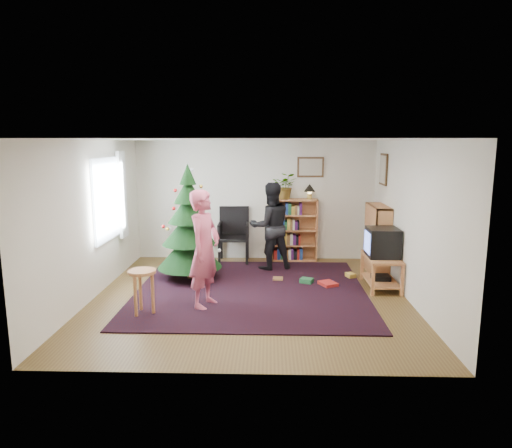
{
  "coord_description": "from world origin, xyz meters",
  "views": [
    {
      "loc": [
        0.3,
        -7.04,
        2.46
      ],
      "look_at": [
        0.08,
        0.52,
        1.1
      ],
      "focal_mm": 32.0,
      "sensor_mm": 36.0,
      "label": 1
    }
  ],
  "objects_px": {
    "bookshelf_right": "(377,239)",
    "crt_tv": "(382,242)",
    "christmas_tree": "(189,232)",
    "person_by_chair": "(271,226)",
    "armchair": "(234,232)",
    "stool": "(142,280)",
    "person_standing": "(205,249)",
    "picture_right": "(384,169)",
    "potted_plant": "(285,186)",
    "picture_back": "(311,167)",
    "bookshelf_back": "(294,229)",
    "tv_stand": "(381,269)",
    "table_lamp": "(310,189)"
  },
  "relations": [
    {
      "from": "picture_right",
      "to": "table_lamp",
      "type": "bearing_deg",
      "value": 156.34
    },
    {
      "from": "armchair",
      "to": "table_lamp",
      "type": "bearing_deg",
      "value": 0.81
    },
    {
      "from": "christmas_tree",
      "to": "bookshelf_right",
      "type": "xyz_separation_m",
      "value": [
        3.47,
        0.49,
        -0.21
      ]
    },
    {
      "from": "bookshelf_right",
      "to": "person_standing",
      "type": "height_order",
      "value": "person_standing"
    },
    {
      "from": "bookshelf_back",
      "to": "potted_plant",
      "type": "bearing_deg",
      "value": 180.0
    },
    {
      "from": "bookshelf_right",
      "to": "stool",
      "type": "bearing_deg",
      "value": 120.18
    },
    {
      "from": "person_by_chair",
      "to": "armchair",
      "type": "bearing_deg",
      "value": -56.45
    },
    {
      "from": "picture_right",
      "to": "person_standing",
      "type": "height_order",
      "value": "picture_right"
    },
    {
      "from": "crt_tv",
      "to": "person_standing",
      "type": "xyz_separation_m",
      "value": [
        -2.88,
        -1.0,
        0.1
      ]
    },
    {
      "from": "crt_tv",
      "to": "potted_plant",
      "type": "distance_m",
      "value": 2.52
    },
    {
      "from": "tv_stand",
      "to": "table_lamp",
      "type": "distance_m",
      "value": 2.41
    },
    {
      "from": "stool",
      "to": "person_standing",
      "type": "distance_m",
      "value": 1.0
    },
    {
      "from": "christmas_tree",
      "to": "person_by_chair",
      "type": "relative_size",
      "value": 1.23
    },
    {
      "from": "crt_tv",
      "to": "person_by_chair",
      "type": "height_order",
      "value": "person_by_chair"
    },
    {
      "from": "crt_tv",
      "to": "bookshelf_right",
      "type": "bearing_deg",
      "value": 82.05
    },
    {
      "from": "bookshelf_right",
      "to": "person_by_chair",
      "type": "bearing_deg",
      "value": 83.4
    },
    {
      "from": "stool",
      "to": "person_standing",
      "type": "relative_size",
      "value": 0.37
    },
    {
      "from": "person_by_chair",
      "to": "picture_right",
      "type": "bearing_deg",
      "value": 165.4
    },
    {
      "from": "tv_stand",
      "to": "armchair",
      "type": "height_order",
      "value": "armchair"
    },
    {
      "from": "christmas_tree",
      "to": "person_by_chair",
      "type": "distance_m",
      "value": 1.63
    },
    {
      "from": "tv_stand",
      "to": "table_lamp",
      "type": "relative_size",
      "value": 3.02
    },
    {
      "from": "stool",
      "to": "person_standing",
      "type": "xyz_separation_m",
      "value": [
        0.85,
        0.36,
        0.38
      ]
    },
    {
      "from": "stool",
      "to": "crt_tv",
      "type": "bearing_deg",
      "value": 20.04
    },
    {
      "from": "picture_back",
      "to": "bookshelf_right",
      "type": "relative_size",
      "value": 0.42
    },
    {
      "from": "picture_back",
      "to": "crt_tv",
      "type": "height_order",
      "value": "picture_back"
    },
    {
      "from": "picture_right",
      "to": "crt_tv",
      "type": "xyz_separation_m",
      "value": [
        -0.26,
        -1.2,
        -1.16
      ]
    },
    {
      "from": "stool",
      "to": "person_by_chair",
      "type": "height_order",
      "value": "person_by_chair"
    },
    {
      "from": "bookshelf_back",
      "to": "christmas_tree",
      "type": "bearing_deg",
      "value": -144.41
    },
    {
      "from": "christmas_tree",
      "to": "crt_tv",
      "type": "xyz_separation_m",
      "value": [
        3.35,
        -0.39,
        -0.08
      ]
    },
    {
      "from": "bookshelf_right",
      "to": "christmas_tree",
      "type": "bearing_deg",
      "value": 98.01
    },
    {
      "from": "picture_back",
      "to": "christmas_tree",
      "type": "height_order",
      "value": "picture_back"
    },
    {
      "from": "tv_stand",
      "to": "person_standing",
      "type": "xyz_separation_m",
      "value": [
        -2.88,
        -1.0,
        0.56
      ]
    },
    {
      "from": "christmas_tree",
      "to": "armchair",
      "type": "height_order",
      "value": "christmas_tree"
    },
    {
      "from": "picture_back",
      "to": "person_standing",
      "type": "distance_m",
      "value": 3.6
    },
    {
      "from": "bookshelf_right",
      "to": "person_standing",
      "type": "xyz_separation_m",
      "value": [
        -3.0,
        -1.88,
        0.23
      ]
    },
    {
      "from": "bookshelf_back",
      "to": "tv_stand",
      "type": "relative_size",
      "value": 1.36
    },
    {
      "from": "armchair",
      "to": "table_lamp",
      "type": "distance_m",
      "value": 1.8
    },
    {
      "from": "bookshelf_back",
      "to": "bookshelf_right",
      "type": "xyz_separation_m",
      "value": [
        1.51,
        -0.92,
        0.0
      ]
    },
    {
      "from": "christmas_tree",
      "to": "bookshelf_right",
      "type": "bearing_deg",
      "value": 8.01
    },
    {
      "from": "armchair",
      "to": "picture_right",
      "type": "bearing_deg",
      "value": -11.7
    },
    {
      "from": "potted_plant",
      "to": "tv_stand",
      "type": "bearing_deg",
      "value": -48.42
    },
    {
      "from": "bookshelf_right",
      "to": "crt_tv",
      "type": "distance_m",
      "value": 0.9
    },
    {
      "from": "picture_back",
      "to": "stool",
      "type": "height_order",
      "value": "picture_back"
    },
    {
      "from": "armchair",
      "to": "person_standing",
      "type": "xyz_separation_m",
      "value": [
        -0.23,
        -2.73,
        0.27
      ]
    },
    {
      "from": "bookshelf_right",
      "to": "crt_tv",
      "type": "relative_size",
      "value": 2.33
    },
    {
      "from": "person_standing",
      "to": "bookshelf_right",
      "type": "bearing_deg",
      "value": -38.31
    },
    {
      "from": "christmas_tree",
      "to": "potted_plant",
      "type": "bearing_deg",
      "value": 38.55
    },
    {
      "from": "bookshelf_right",
      "to": "bookshelf_back",
      "type": "bearing_deg",
      "value": 58.81
    },
    {
      "from": "tv_stand",
      "to": "person_standing",
      "type": "relative_size",
      "value": 0.54
    },
    {
      "from": "crt_tv",
      "to": "armchair",
      "type": "distance_m",
      "value": 3.17
    }
  ]
}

